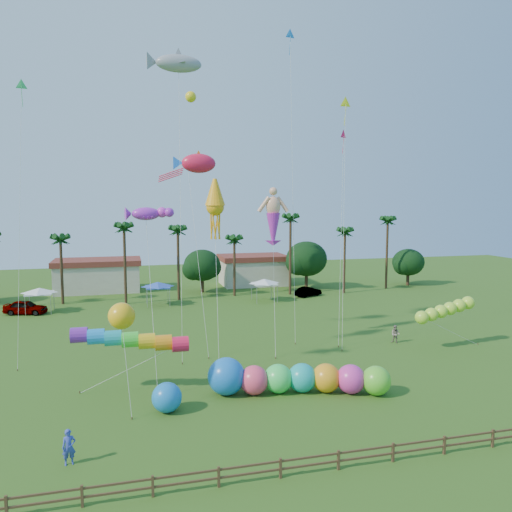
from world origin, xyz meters
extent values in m
plane|color=#285116|center=(0.00, 0.00, 0.00)|extent=(160.00, 160.00, 0.00)
cylinder|color=#3A2819|center=(-18.00, 41.00, 4.25)|extent=(0.36, 0.36, 8.50)
cylinder|color=#3A2819|center=(-10.00, 39.00, 5.00)|extent=(0.36, 0.36, 10.00)
cylinder|color=#3A2819|center=(-3.00, 40.00, 4.75)|extent=(0.36, 0.36, 9.50)
cylinder|color=#3A2819|center=(5.00, 41.00, 4.00)|extent=(0.36, 0.36, 8.00)
cylinder|color=#3A2819|center=(13.00, 40.00, 5.50)|extent=(0.36, 0.36, 11.00)
cylinder|color=#3A2819|center=(21.00, 39.00, 4.50)|extent=(0.36, 0.36, 9.00)
cylinder|color=#3A2819|center=(29.00, 41.00, 5.25)|extent=(0.36, 0.36, 10.50)
sphere|color=#113814|center=(1.00, 45.00, 4.03)|extent=(5.46, 5.46, 5.46)
sphere|color=#113814|center=(17.00, 44.00, 4.65)|extent=(6.30, 6.30, 6.30)
sphere|color=#113814|center=(34.00, 43.00, 3.72)|extent=(5.04, 5.04, 5.04)
cube|color=beige|center=(-14.00, 50.00, 2.00)|extent=(12.00, 7.00, 4.00)
cube|color=beige|center=(10.00, 50.00, 2.00)|extent=(10.00, 7.00, 4.00)
pyramid|color=white|center=(-20.00, 36.00, 2.75)|extent=(3.00, 3.00, 0.60)
pyramid|color=blue|center=(-6.00, 37.00, 2.75)|extent=(3.00, 3.00, 0.60)
pyramid|color=white|center=(8.00, 36.00, 2.75)|extent=(3.00, 3.00, 0.60)
cube|color=brown|center=(-15.00, -6.00, 0.50)|extent=(0.12, 0.12, 1.00)
cube|color=brown|center=(-12.00, -6.00, 0.50)|extent=(0.12, 0.12, 1.00)
cube|color=brown|center=(-9.00, -6.00, 0.50)|extent=(0.12, 0.12, 1.00)
cube|color=brown|center=(-6.00, -6.00, 0.50)|extent=(0.12, 0.12, 1.00)
cube|color=brown|center=(-3.00, -6.00, 0.50)|extent=(0.12, 0.12, 1.00)
cube|color=brown|center=(0.00, -6.00, 0.50)|extent=(0.12, 0.12, 1.00)
cube|color=brown|center=(3.00, -6.00, 0.50)|extent=(0.12, 0.12, 1.00)
cube|color=brown|center=(6.00, -6.00, 0.50)|extent=(0.12, 0.12, 1.00)
cube|color=brown|center=(9.00, -6.00, 0.50)|extent=(0.12, 0.12, 1.00)
cube|color=brown|center=(0.00, -6.00, 0.85)|extent=(36.00, 0.08, 0.10)
cube|color=brown|center=(0.00, -6.00, 0.45)|extent=(36.00, 0.08, 0.10)
imported|color=#4C4C54|center=(-21.56, 35.65, 0.83)|extent=(5.24, 3.20, 1.67)
imported|color=#4C4C54|center=(15.00, 37.88, 0.68)|extent=(4.36, 3.07, 1.36)
imported|color=#3345B3|center=(-12.92, -2.07, 0.91)|extent=(0.74, 0.56, 1.82)
imported|color=gray|center=(14.50, 13.45, 0.84)|extent=(1.01, 1.04, 1.69)
sphere|color=#FF436B|center=(-1.58, 4.55, 1.01)|extent=(2.01, 2.01, 2.01)
sphere|color=#37EA5A|center=(0.12, 4.41, 1.01)|extent=(2.01, 2.01, 2.01)
sphere|color=#18A9A9|center=(1.78, 4.14, 1.01)|extent=(2.01, 2.01, 2.01)
sphere|color=orange|center=(3.39, 3.68, 1.01)|extent=(2.01, 2.01, 2.01)
sphere|color=#E135A5|center=(4.96, 3.03, 1.01)|extent=(2.01, 2.01, 2.01)
sphere|color=#5CD02E|center=(6.51, 2.32, 1.01)|extent=(2.01, 2.01, 2.01)
sphere|color=blue|center=(-3.42, 5.02, 1.29)|extent=(3.13, 3.13, 2.57)
sphere|color=blue|center=(-7.63, 3.12, 0.95)|extent=(1.89, 1.89, 1.89)
cylinder|color=#EF1A45|center=(-8.38, 6.18, 3.45)|extent=(7.91, 2.52, 1.06)
cylinder|color=silver|center=(-9.83, 6.99, 1.73)|extent=(6.83, 1.65, 3.47)
cylinder|color=brown|center=(-13.23, 7.81, 0.08)|extent=(0.08, 0.08, 0.16)
ellipsoid|color=#ACE633|center=(15.42, 10.66, 3.02)|extent=(6.59, 2.32, 1.42)
cylinder|color=silver|center=(18.54, 10.82, 1.51)|extent=(6.26, 0.34, 3.04)
cylinder|color=brown|center=(21.66, 10.97, 0.08)|extent=(0.08, 0.08, 0.16)
sphere|color=#F7B214|center=(-10.24, 3.88, 6.16)|extent=(2.12, 2.12, 1.66)
cylinder|color=silver|center=(-10.01, 3.21, 3.08)|extent=(0.48, 1.37, 6.17)
cylinder|color=brown|center=(-9.79, 2.53, 0.08)|extent=(0.08, 0.08, 0.16)
cylinder|color=silver|center=(2.75, 14.05, 5.77)|extent=(1.19, 4.73, 11.55)
cylinder|color=brown|center=(2.17, 11.70, 0.08)|extent=(0.08, 0.08, 0.16)
ellipsoid|color=red|center=(-3.13, 18.96, 16.80)|extent=(5.02, 3.15, 1.99)
cylinder|color=silver|center=(-3.22, 16.06, 8.40)|extent=(0.20, 5.82, 16.80)
cylinder|color=brown|center=(-3.31, 13.16, 0.08)|extent=(0.08, 0.08, 0.16)
ellipsoid|color=gray|center=(-4.88, 18.48, 25.47)|extent=(5.79, 3.93, 1.95)
cylinder|color=silver|center=(-5.26, 15.38, 12.74)|extent=(0.78, 6.22, 25.48)
cylinder|color=brown|center=(-5.64, 12.28, 0.08)|extent=(0.08, 0.08, 0.16)
cone|color=#FFA514|center=(-2.53, 13.85, 12.83)|extent=(1.94, 1.94, 4.86)
cylinder|color=silver|center=(-2.86, 11.36, 6.42)|extent=(0.69, 5.00, 12.84)
cylinder|color=brown|center=(-3.20, 8.87, 0.08)|extent=(0.08, 0.08, 0.16)
ellipsoid|color=#AB28C9|center=(-8.41, 9.11, 12.37)|extent=(3.77, 2.63, 1.34)
cylinder|color=silver|center=(-8.22, 7.25, 6.18)|extent=(0.41, 3.75, 12.37)
cylinder|color=brown|center=(-8.03, 5.39, 0.08)|extent=(0.08, 0.08, 0.16)
cone|color=#F71B54|center=(10.32, 16.70, 19.55)|extent=(1.01, 0.72, 1.04)
cylinder|color=silver|center=(9.53, 15.12, 9.77)|extent=(1.60, 3.20, 19.55)
cylinder|color=brown|center=(8.74, 13.53, 0.08)|extent=(0.08, 0.08, 0.16)
cone|color=#D4E417|center=(10.30, 16.37, 22.40)|extent=(1.24, 0.30, 1.23)
cylinder|color=silver|center=(9.42, 14.34, 11.20)|extent=(1.79, 4.09, 22.41)
cylinder|color=brown|center=(8.54, 12.31, 0.08)|extent=(0.08, 0.08, 0.16)
cone|color=#2DC25F|center=(-17.64, 17.15, 22.56)|extent=(1.04, 0.41, 1.02)
cylinder|color=silver|center=(-18.00, 15.54, 11.28)|extent=(0.75, 3.26, 22.57)
cylinder|color=brown|center=(-18.36, 13.92, 0.08)|extent=(0.08, 0.08, 0.16)
cone|color=blue|center=(5.52, 18.44, 28.79)|extent=(1.13, 0.43, 1.11)
cylinder|color=silver|center=(5.37, 16.91, 14.40)|extent=(0.33, 3.08, 28.80)
cylinder|color=brown|center=(5.22, 15.38, 0.08)|extent=(0.08, 0.08, 0.16)
camera|label=1|loc=(-9.90, -27.58, 13.10)|focal=35.00mm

